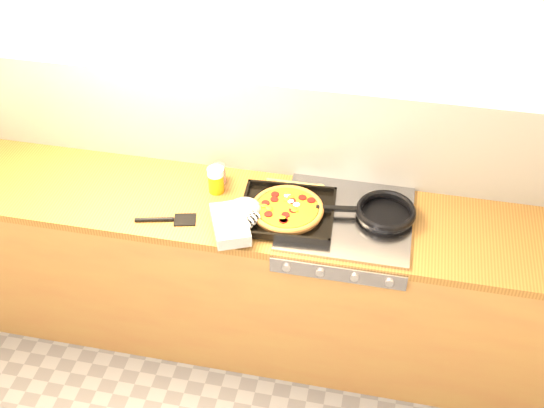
% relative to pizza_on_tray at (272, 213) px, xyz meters
% --- Properties ---
extents(room_shell, '(3.20, 3.20, 3.20)m').
position_rel_pizza_on_tray_xyz_m(room_shell, '(-0.11, 0.36, 0.20)').
color(room_shell, white).
rests_on(room_shell, ground).
extents(counter_run, '(3.20, 0.62, 0.90)m').
position_rel_pizza_on_tray_xyz_m(counter_run, '(-0.11, 0.08, -0.50)').
color(counter_run, olive).
rests_on(counter_run, ground).
extents(stovetop, '(0.60, 0.56, 0.02)m').
position_rel_pizza_on_tray_xyz_m(stovetop, '(0.34, 0.08, -0.04)').
color(stovetop, gray).
rests_on(stovetop, counter_run).
extents(pizza_on_tray, '(0.57, 0.52, 0.07)m').
position_rel_pizza_on_tray_xyz_m(pizza_on_tray, '(0.00, 0.00, 0.00)').
color(pizza_on_tray, black).
rests_on(pizza_on_tray, stovetop).
extents(frying_pan, '(0.48, 0.31, 0.05)m').
position_rel_pizza_on_tray_xyz_m(frying_pan, '(0.51, 0.11, -0.01)').
color(frying_pan, black).
rests_on(frying_pan, stovetop).
extents(tomato_can, '(0.09, 0.09, 0.10)m').
position_rel_pizza_on_tray_xyz_m(tomato_can, '(-0.31, 0.23, 0.00)').
color(tomato_can, '#9D0E0C').
rests_on(tomato_can, counter_run).
extents(juice_glass, '(0.10, 0.10, 0.13)m').
position_rel_pizza_on_tray_xyz_m(juice_glass, '(-0.31, 0.16, 0.02)').
color(juice_glass, orange).
rests_on(juice_glass, counter_run).
extents(wooden_spoon, '(0.30, 0.04, 0.02)m').
position_rel_pizza_on_tray_xyz_m(wooden_spoon, '(0.09, 0.28, -0.04)').
color(wooden_spoon, '#A38545').
rests_on(wooden_spoon, counter_run).
extents(black_spatula, '(0.29, 0.12, 0.02)m').
position_rel_pizza_on_tray_xyz_m(black_spatula, '(-0.47, -0.10, -0.04)').
color(black_spatula, black).
rests_on(black_spatula, counter_run).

